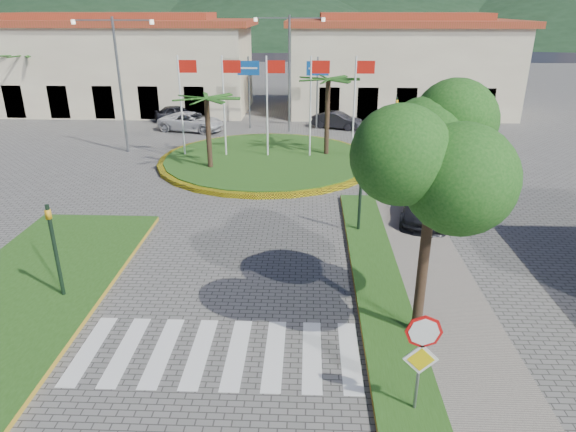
{
  "coord_description": "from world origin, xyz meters",
  "views": [
    {
      "loc": [
        2.42,
        -7.17,
        8.58
      ],
      "look_at": [
        1.8,
        8.0,
        2.34
      ],
      "focal_mm": 32.0,
      "sensor_mm": 36.0,
      "label": 1
    }
  ],
  "objects_px": {
    "white_van": "(192,122)",
    "car_side_right": "(426,204)",
    "deciduous_tree": "(435,157)",
    "car_dark_a": "(178,113)",
    "roundabout_island": "(267,159)",
    "car_dark_b": "(337,120)",
    "stop_sign": "(422,349)"
  },
  "relations": [
    {
      "from": "roundabout_island",
      "to": "car_side_right",
      "type": "xyz_separation_m",
      "value": [
        7.5,
        -8.38,
        0.51
      ]
    },
    {
      "from": "stop_sign",
      "to": "white_van",
      "type": "relative_size",
      "value": 0.55
    },
    {
      "from": "roundabout_island",
      "to": "car_dark_a",
      "type": "distance_m",
      "value": 13.94
    },
    {
      "from": "white_van",
      "to": "car_side_right",
      "type": "distance_m",
      "value": 21.35
    },
    {
      "from": "deciduous_tree",
      "to": "car_dark_b",
      "type": "distance_m",
      "value": 26.64
    },
    {
      "from": "roundabout_island",
      "to": "stop_sign",
      "type": "bearing_deg",
      "value": -76.27
    },
    {
      "from": "car_dark_a",
      "to": "car_dark_b",
      "type": "height_order",
      "value": "car_dark_a"
    },
    {
      "from": "car_dark_b",
      "to": "car_side_right",
      "type": "bearing_deg",
      "value": -147.5
    },
    {
      "from": "deciduous_tree",
      "to": "roundabout_island",
      "type": "bearing_deg",
      "value": 107.91
    },
    {
      "from": "stop_sign",
      "to": "white_van",
      "type": "xyz_separation_m",
      "value": [
        -11.09,
        28.04,
        -1.12
      ]
    },
    {
      "from": "car_dark_a",
      "to": "car_side_right",
      "type": "height_order",
      "value": "car_side_right"
    },
    {
      "from": "car_dark_b",
      "to": "deciduous_tree",
      "type": "bearing_deg",
      "value": -154.93
    },
    {
      "from": "roundabout_island",
      "to": "stop_sign",
      "type": "relative_size",
      "value": 4.79
    },
    {
      "from": "white_van",
      "to": "stop_sign",
      "type": "bearing_deg",
      "value": -144.91
    },
    {
      "from": "roundabout_island",
      "to": "car_dark_b",
      "type": "distance_m",
      "value": 10.3
    },
    {
      "from": "deciduous_tree",
      "to": "white_van",
      "type": "xyz_separation_m",
      "value": [
        -11.69,
        25.0,
        -4.51
      ]
    },
    {
      "from": "roundabout_island",
      "to": "car_dark_b",
      "type": "relative_size",
      "value": 3.42
    },
    {
      "from": "white_van",
      "to": "car_side_right",
      "type": "xyz_separation_m",
      "value": [
        13.69,
        -16.39,
        0.01
      ]
    },
    {
      "from": "deciduous_tree",
      "to": "car_dark_a",
      "type": "xyz_separation_m",
      "value": [
        -13.5,
        28.41,
        -4.53
      ]
    },
    {
      "from": "deciduous_tree",
      "to": "car_side_right",
      "type": "xyz_separation_m",
      "value": [
        2.0,
        8.61,
        -4.5
      ]
    },
    {
      "from": "stop_sign",
      "to": "car_dark_a",
      "type": "distance_m",
      "value": 34.01
    },
    {
      "from": "deciduous_tree",
      "to": "white_van",
      "type": "distance_m",
      "value": 27.97
    },
    {
      "from": "white_van",
      "to": "car_dark_a",
      "type": "xyz_separation_m",
      "value": [
        -1.81,
        3.41,
        -0.03
      ]
    },
    {
      "from": "white_van",
      "to": "car_dark_b",
      "type": "xyz_separation_m",
      "value": [
        10.74,
        1.23,
        -0.05
      ]
    },
    {
      "from": "car_dark_b",
      "to": "car_side_right",
      "type": "relative_size",
      "value": 0.79
    },
    {
      "from": "stop_sign",
      "to": "car_side_right",
      "type": "xyz_separation_m",
      "value": [
        2.6,
        11.65,
        -1.11
      ]
    },
    {
      "from": "white_van",
      "to": "car_dark_b",
      "type": "relative_size",
      "value": 1.29
    },
    {
      "from": "stop_sign",
      "to": "car_side_right",
      "type": "height_order",
      "value": "stop_sign"
    },
    {
      "from": "stop_sign",
      "to": "car_side_right",
      "type": "relative_size",
      "value": 0.57
    },
    {
      "from": "roundabout_island",
      "to": "deciduous_tree",
      "type": "bearing_deg",
      "value": -72.09
    },
    {
      "from": "white_van",
      "to": "car_side_right",
      "type": "relative_size",
      "value": 1.02
    },
    {
      "from": "car_side_right",
      "to": "car_dark_b",
      "type": "bearing_deg",
      "value": 113.62
    }
  ]
}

